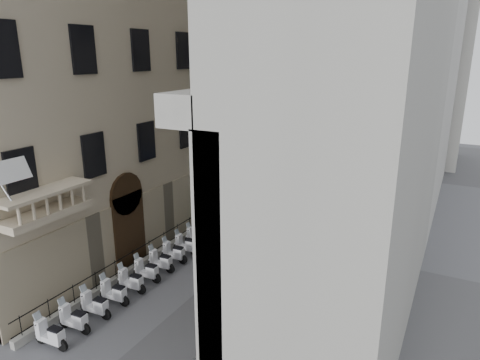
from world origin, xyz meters
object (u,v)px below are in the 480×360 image
at_px(scooter_0, 52,347).
at_px(security_tent, 244,179).
at_px(pedestrian_b, 347,184).
at_px(info_kiosk, 211,211).
at_px(street_lamp, 233,161).
at_px(pedestrian_a, 308,177).

distance_m(scooter_0, security_tent, 19.00).
bearing_deg(pedestrian_b, info_kiosk, 61.74).
xyz_separation_m(scooter_0, pedestrian_b, (5.85, 25.91, 0.97)).
bearing_deg(scooter_0, pedestrian_b, -16.21).
distance_m(scooter_0, street_lamp, 16.54).
height_order(street_lamp, pedestrian_a, street_lamp).
xyz_separation_m(info_kiosk, pedestrian_b, (7.04, 11.19, 0.02)).
relative_size(info_kiosk, pedestrian_b, 0.97).
distance_m(street_lamp, pedestrian_a, 11.57).
distance_m(scooter_0, pedestrian_b, 26.58).
distance_m(scooter_0, pedestrian_a, 26.78).
bearing_deg(info_kiosk, pedestrian_b, 50.47).
height_order(scooter_0, info_kiosk, info_kiosk).
distance_m(info_kiosk, pedestrian_a, 12.39).
distance_m(pedestrian_a, pedestrian_b, 3.95).
distance_m(security_tent, pedestrian_b, 9.67).
relative_size(street_lamp, pedestrian_a, 4.21).
bearing_deg(pedestrian_a, pedestrian_b, 158.17).
bearing_deg(pedestrian_b, street_lamp, 63.78).
distance_m(security_tent, pedestrian_a, 8.40).
relative_size(security_tent, pedestrian_b, 1.83).
bearing_deg(security_tent, pedestrian_a, 71.81).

